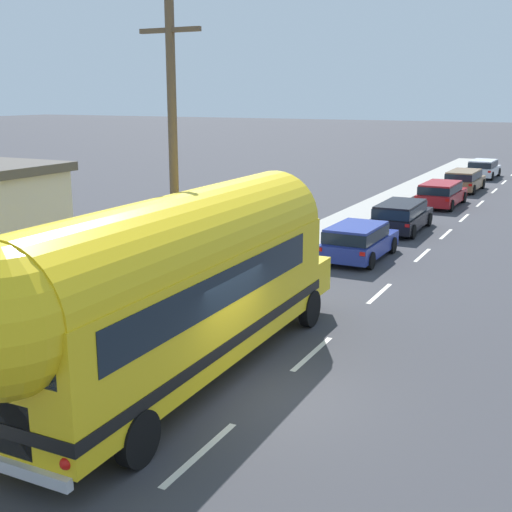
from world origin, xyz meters
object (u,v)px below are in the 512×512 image
object	(u,v)px
car_lead	(358,239)
car_third	(441,192)
car_fourth	(464,179)
utility_pole	(174,160)
car_second	(401,214)
painted_bus	(172,283)
car_fifth	(483,168)

from	to	relation	value
car_lead	car_third	size ratio (longest dim) A/B	0.89
car_lead	car_fourth	bearing A→B (deg)	89.24
utility_pole	car_second	bearing A→B (deg)	81.12
car_lead	car_third	world-z (taller)	same
painted_bus	car_second	world-z (taller)	painted_bus
car_second	car_fifth	xyz separation A→B (m)	(0.24, 22.70, -0.02)
car_lead	car_fifth	bearing A→B (deg)	89.40
car_fifth	utility_pole	bearing A→B (deg)	-93.91
utility_pole	car_fourth	size ratio (longest dim) A/B	1.79
utility_pole	car_second	size ratio (longest dim) A/B	1.81
painted_bus	car_fourth	size ratio (longest dim) A/B	2.60
utility_pole	car_fifth	xyz separation A→B (m)	(2.57, 37.63, -3.64)
painted_bus	car_fifth	xyz separation A→B (m)	(0.19, 41.37, -1.52)
car_second	car_third	xyz separation A→B (m)	(0.14, 7.98, -0.01)
painted_bus	utility_pole	bearing A→B (deg)	122.49
painted_bus	car_fourth	xyz separation A→B (m)	(0.16, 33.45, -1.50)
utility_pole	car_fourth	xyz separation A→B (m)	(2.55, 29.71, -3.63)
car_second	car_fourth	xyz separation A→B (m)	(0.21, 14.77, 0.00)
painted_bus	car_fifth	size ratio (longest dim) A/B	2.83
car_second	car_lead	bearing A→B (deg)	-90.59
utility_pole	car_fourth	bearing A→B (deg)	85.10
utility_pole	painted_bus	world-z (taller)	utility_pole
car_fourth	car_second	bearing A→B (deg)	-90.83
car_lead	car_fifth	size ratio (longest dim) A/B	0.98
utility_pole	car_third	xyz separation A→B (m)	(2.48, 22.91, -3.63)
car_fifth	car_third	bearing A→B (deg)	-90.36
car_second	utility_pole	bearing A→B (deg)	-98.88
car_lead	car_fourth	size ratio (longest dim) A/B	0.90
utility_pole	car_fourth	world-z (taller)	utility_pole
car_fifth	painted_bus	bearing A→B (deg)	-90.26
utility_pole	car_third	world-z (taller)	utility_pole
car_lead	car_fourth	xyz separation A→B (m)	(0.28, 20.78, 0.02)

